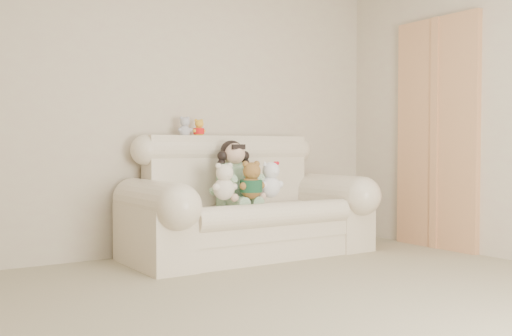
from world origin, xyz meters
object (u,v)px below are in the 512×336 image
object	(u,v)px
sofa	(250,195)
brown_teddy	(251,176)
cream_teddy	(224,178)
seated_child	(234,173)
white_cat	(270,176)

from	to	relation	value
sofa	brown_teddy	size ratio (longest dim) A/B	5.71
brown_teddy	cream_teddy	size ratio (longest dim) A/B	1.05
seated_child	white_cat	xyz separation A→B (m)	(0.23, -0.20, -0.02)
sofa	brown_teddy	xyz separation A→B (m)	(-0.08, -0.16, 0.17)
seated_child	cream_teddy	xyz separation A→B (m)	(-0.21, -0.19, -0.03)
white_cat	cream_teddy	distance (m)	0.44
seated_child	cream_teddy	size ratio (longest dim) A/B	1.64
sofa	cream_teddy	bearing A→B (deg)	-161.13
seated_child	cream_teddy	bearing A→B (deg)	-132.97
brown_teddy	cream_teddy	distance (m)	0.23
white_cat	brown_teddy	bearing A→B (deg)	-170.23
white_cat	cream_teddy	bearing A→B (deg)	178.91
white_cat	cream_teddy	xyz separation A→B (m)	(-0.44, 0.02, -0.01)
sofa	brown_teddy	world-z (taller)	sofa
cream_teddy	white_cat	bearing A→B (deg)	12.05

